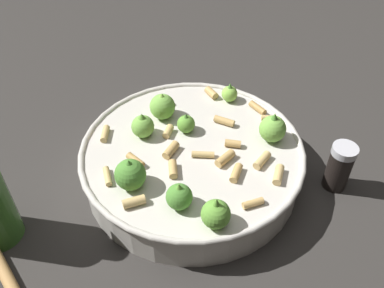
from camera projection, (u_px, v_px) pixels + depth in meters
The scene contains 4 objects.
ground_plane at pixel (192, 175), 0.67m from camera, with size 2.40×2.40×0.00m, color #2D2B28.
cooking_pan at pixel (192, 159), 0.65m from camera, with size 0.34×0.34×0.11m.
pepper_shaker at pixel (339, 167), 0.63m from camera, with size 0.04×0.04×0.08m.
wooden_spoon at pixel (3, 270), 0.54m from camera, with size 0.15×0.22×0.02m.
Camera 1 is at (-0.04, -0.45, 0.50)m, focal length 39.43 mm.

